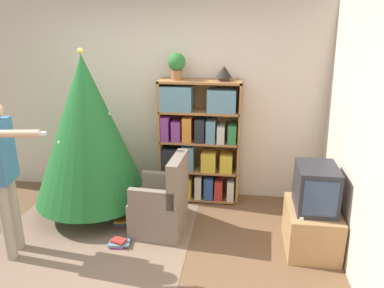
{
  "coord_description": "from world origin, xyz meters",
  "views": [
    {
      "loc": [
        1.1,
        -2.92,
        2.31
      ],
      "look_at": [
        0.58,
        0.83,
        1.05
      ],
      "focal_mm": 35.0,
      "sensor_mm": 36.0,
      "label": 1
    }
  ],
  "objects_px": {
    "television": "(316,188)",
    "armchair": "(162,206)",
    "table_lamp": "(224,72)",
    "potted_plant": "(177,64)",
    "christmas_tree": "(88,130)",
    "standing_person": "(3,167)",
    "bookshelf": "(197,143)"
  },
  "relations": [
    {
      "from": "bookshelf",
      "to": "table_lamp",
      "type": "xyz_separation_m",
      "value": [
        0.32,
        0.01,
        0.91
      ]
    },
    {
      "from": "bookshelf",
      "to": "armchair",
      "type": "xyz_separation_m",
      "value": [
        -0.29,
        -0.88,
        -0.47
      ]
    },
    {
      "from": "armchair",
      "to": "table_lamp",
      "type": "xyz_separation_m",
      "value": [
        0.61,
        0.89,
        1.38
      ]
    },
    {
      "from": "television",
      "to": "standing_person",
      "type": "relative_size",
      "value": 0.32
    },
    {
      "from": "standing_person",
      "to": "potted_plant",
      "type": "relative_size",
      "value": 4.91
    },
    {
      "from": "television",
      "to": "christmas_tree",
      "type": "distance_m",
      "value": 2.63
    },
    {
      "from": "armchair",
      "to": "bookshelf",
      "type": "bearing_deg",
      "value": 165.53
    },
    {
      "from": "table_lamp",
      "to": "standing_person",
      "type": "bearing_deg",
      "value": -143.24
    },
    {
      "from": "bookshelf",
      "to": "television",
      "type": "height_order",
      "value": "bookshelf"
    },
    {
      "from": "television",
      "to": "standing_person",
      "type": "xyz_separation_m",
      "value": [
        -3.04,
        -0.52,
        0.26
      ]
    },
    {
      "from": "television",
      "to": "armchair",
      "type": "bearing_deg",
      "value": 176.35
    },
    {
      "from": "christmas_tree",
      "to": "standing_person",
      "type": "bearing_deg",
      "value": -116.68
    },
    {
      "from": "television",
      "to": "armchair",
      "type": "height_order",
      "value": "television"
    },
    {
      "from": "christmas_tree",
      "to": "table_lamp",
      "type": "distance_m",
      "value": 1.76
    },
    {
      "from": "standing_person",
      "to": "potted_plant",
      "type": "xyz_separation_m",
      "value": [
        1.44,
        1.51,
        0.83
      ]
    },
    {
      "from": "television",
      "to": "potted_plant",
      "type": "distance_m",
      "value": 2.17
    },
    {
      "from": "television",
      "to": "table_lamp",
      "type": "distance_m",
      "value": 1.74
    },
    {
      "from": "christmas_tree",
      "to": "armchair",
      "type": "xyz_separation_m",
      "value": [
        0.94,
        -0.32,
        -0.76
      ]
    },
    {
      "from": "christmas_tree",
      "to": "potted_plant",
      "type": "distance_m",
      "value": 1.33
    },
    {
      "from": "potted_plant",
      "to": "table_lamp",
      "type": "distance_m",
      "value": 0.59
    },
    {
      "from": "standing_person",
      "to": "table_lamp",
      "type": "xyz_separation_m",
      "value": [
        2.02,
        1.51,
        0.75
      ]
    },
    {
      "from": "armchair",
      "to": "standing_person",
      "type": "xyz_separation_m",
      "value": [
        -1.41,
        -0.62,
        0.63
      ]
    },
    {
      "from": "potted_plant",
      "to": "table_lamp",
      "type": "relative_size",
      "value": 1.64
    },
    {
      "from": "table_lamp",
      "to": "television",
      "type": "bearing_deg",
      "value": -44.5
    },
    {
      "from": "bookshelf",
      "to": "television",
      "type": "xyz_separation_m",
      "value": [
        1.33,
        -0.98,
        -0.1
      ]
    },
    {
      "from": "standing_person",
      "to": "table_lamp",
      "type": "relative_size",
      "value": 8.08
    },
    {
      "from": "potted_plant",
      "to": "table_lamp",
      "type": "xyz_separation_m",
      "value": [
        0.58,
        0.0,
        -0.09
      ]
    },
    {
      "from": "christmas_tree",
      "to": "armchair",
      "type": "relative_size",
      "value": 2.19
    },
    {
      "from": "armchair",
      "to": "christmas_tree",
      "type": "bearing_deg",
      "value": -105.32
    },
    {
      "from": "bookshelf",
      "to": "television",
      "type": "relative_size",
      "value": 3.12
    },
    {
      "from": "potted_plant",
      "to": "christmas_tree",
      "type": "bearing_deg",
      "value": -149.58
    },
    {
      "from": "bookshelf",
      "to": "standing_person",
      "type": "xyz_separation_m",
      "value": [
        -1.7,
        -1.5,
        0.16
      ]
    }
  ]
}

